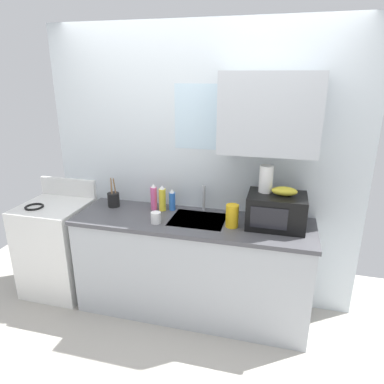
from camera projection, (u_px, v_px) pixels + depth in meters
kitchen_wall_assembly at (212, 161)px, 3.08m from camera, size 2.81×0.42×2.50m
counter_unit at (192, 265)px, 3.11m from camera, size 2.04×0.63×0.90m
sink_faucet at (204, 198)px, 3.13m from camera, size 0.03×0.03×0.23m
stove_range at (58, 247)px, 3.44m from camera, size 0.60×0.60×1.08m
microwave at (276, 211)px, 2.80m from camera, size 0.46×0.35×0.27m
banana_bunch at (284, 191)px, 2.73m from camera, size 0.20×0.11×0.07m
paper_towel_roll at (266, 179)px, 2.79m from camera, size 0.11×0.11×0.22m
dish_soap_bottle_blue at (172, 200)px, 3.15m from camera, size 0.06×0.06×0.20m
dish_soap_bottle_yellow at (162, 199)px, 3.13m from camera, size 0.06×0.06×0.24m
dish_soap_bottle_pink at (154, 197)px, 3.15m from camera, size 0.06×0.06×0.24m
cereal_canister at (232, 216)px, 2.80m from camera, size 0.10×0.10×0.19m
mug_white at (156, 218)px, 2.88m from camera, size 0.08×0.08×0.09m
utensil_crock at (114, 199)px, 3.24m from camera, size 0.11×0.11×0.28m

